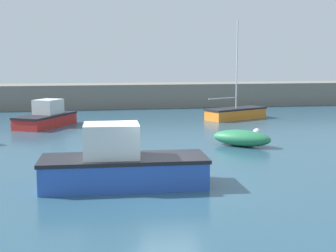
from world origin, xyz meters
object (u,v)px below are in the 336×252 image
(motorboat_grey_hull, at_px, (121,164))
(rowboat_white_midwater, at_px, (242,138))
(motorboat_with_cabin, at_px, (46,117))
(mooring_buoy_white, at_px, (257,132))
(sailboat_tall_mast, at_px, (236,113))

(motorboat_grey_hull, xyz_separation_m, rowboat_white_midwater, (6.29, 6.12, -0.34))
(motorboat_grey_hull, relative_size, motorboat_with_cabin, 1.14)
(motorboat_grey_hull, xyz_separation_m, mooring_buoy_white, (8.13, 8.85, -0.52))
(mooring_buoy_white, bearing_deg, motorboat_with_cabin, 152.69)
(sailboat_tall_mast, xyz_separation_m, rowboat_white_midwater, (-3.09, -9.91, -0.04))
(motorboat_grey_hull, xyz_separation_m, motorboat_with_cabin, (-3.36, 14.78, -0.14))
(sailboat_tall_mast, bearing_deg, mooring_buoy_white, -124.75)
(rowboat_white_midwater, distance_m, mooring_buoy_white, 3.30)
(motorboat_grey_hull, relative_size, mooring_buoy_white, 13.35)
(mooring_buoy_white, bearing_deg, motorboat_grey_hull, -132.58)
(motorboat_with_cabin, relative_size, rowboat_white_midwater, 1.63)
(rowboat_white_midwater, bearing_deg, motorboat_grey_hull, -95.61)
(motorboat_grey_hull, bearing_deg, rowboat_white_midwater, 47.22)
(motorboat_grey_hull, height_order, sailboat_tall_mast, sailboat_tall_mast)
(motorboat_with_cabin, bearing_deg, rowboat_white_midwater, 77.94)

